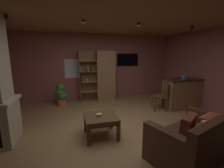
{
  "coord_description": "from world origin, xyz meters",
  "views": [
    {
      "loc": [
        -1.02,
        -3.29,
        1.79
      ],
      "look_at": [
        0.0,
        0.4,
        1.05
      ],
      "focal_mm": 24.48,
      "sensor_mm": 36.0,
      "label": 1
    }
  ],
  "objects_px": {
    "bookshelf_cabinet": "(103,76)",
    "table_book_1": "(99,114)",
    "leather_couch": "(194,141)",
    "potted_floor_plant": "(61,94)",
    "table_book_0": "(99,115)",
    "wall_mounted_tv": "(128,60)",
    "kitchen_bar_counter": "(185,93)",
    "dining_chair": "(162,94)",
    "coffee_table": "(101,120)",
    "tissue_box": "(185,77)"
  },
  "relations": [
    {
      "from": "table_book_0",
      "to": "table_book_1",
      "type": "xyz_separation_m",
      "value": [
        0.0,
        -0.01,
        0.03
      ]
    },
    {
      "from": "coffee_table",
      "to": "table_book_0",
      "type": "height_order",
      "value": "table_book_0"
    },
    {
      "from": "leather_couch",
      "to": "table_book_0",
      "type": "bearing_deg",
      "value": 141.32
    },
    {
      "from": "dining_chair",
      "to": "kitchen_bar_counter",
      "type": "bearing_deg",
      "value": -0.09
    },
    {
      "from": "table_book_1",
      "to": "potted_floor_plant",
      "type": "distance_m",
      "value": 2.59
    },
    {
      "from": "bookshelf_cabinet",
      "to": "potted_floor_plant",
      "type": "height_order",
      "value": "bookshelf_cabinet"
    },
    {
      "from": "tissue_box",
      "to": "wall_mounted_tv",
      "type": "height_order",
      "value": "wall_mounted_tv"
    },
    {
      "from": "dining_chair",
      "to": "potted_floor_plant",
      "type": "distance_m",
      "value": 3.45
    },
    {
      "from": "table_book_1",
      "to": "potted_floor_plant",
      "type": "relative_size",
      "value": 0.14
    },
    {
      "from": "coffee_table",
      "to": "potted_floor_plant",
      "type": "height_order",
      "value": "potted_floor_plant"
    },
    {
      "from": "table_book_1",
      "to": "wall_mounted_tv",
      "type": "xyz_separation_m",
      "value": [
        1.78,
        2.94,
        1.07
      ]
    },
    {
      "from": "table_book_1",
      "to": "tissue_box",
      "type": "bearing_deg",
      "value": 19.32
    },
    {
      "from": "dining_chair",
      "to": "wall_mounted_tv",
      "type": "bearing_deg",
      "value": 104.7
    },
    {
      "from": "bookshelf_cabinet",
      "to": "potted_floor_plant",
      "type": "xyz_separation_m",
      "value": [
        -1.6,
        -0.3,
        -0.55
      ]
    },
    {
      "from": "table_book_0",
      "to": "dining_chair",
      "type": "height_order",
      "value": "dining_chair"
    },
    {
      "from": "tissue_box",
      "to": "leather_couch",
      "type": "xyz_separation_m",
      "value": [
        -1.63,
        -2.23,
        -0.75
      ]
    },
    {
      "from": "kitchen_bar_counter",
      "to": "potted_floor_plant",
      "type": "distance_m",
      "value": 4.31
    },
    {
      "from": "leather_couch",
      "to": "bookshelf_cabinet",
      "type": "bearing_deg",
      "value": 101.23
    },
    {
      "from": "tissue_box",
      "to": "leather_couch",
      "type": "distance_m",
      "value": 2.86
    },
    {
      "from": "kitchen_bar_counter",
      "to": "table_book_1",
      "type": "relative_size",
      "value": 13.94
    },
    {
      "from": "kitchen_bar_counter",
      "to": "potted_floor_plant",
      "type": "relative_size",
      "value": 1.89
    },
    {
      "from": "wall_mounted_tv",
      "to": "table_book_0",
      "type": "bearing_deg",
      "value": -121.32
    },
    {
      "from": "coffee_table",
      "to": "table_book_0",
      "type": "relative_size",
      "value": 5.07
    },
    {
      "from": "coffee_table",
      "to": "potted_floor_plant",
      "type": "xyz_separation_m",
      "value": [
        -0.95,
        2.43,
        0.03
      ]
    },
    {
      "from": "tissue_box",
      "to": "dining_chair",
      "type": "bearing_deg",
      "value": -179.84
    },
    {
      "from": "coffee_table",
      "to": "wall_mounted_tv",
      "type": "distance_m",
      "value": 3.63
    },
    {
      "from": "table_book_1",
      "to": "table_book_0",
      "type": "bearing_deg",
      "value": 96.17
    },
    {
      "from": "table_book_0",
      "to": "leather_couch",
      "type": "bearing_deg",
      "value": -38.68
    },
    {
      "from": "tissue_box",
      "to": "dining_chair",
      "type": "distance_m",
      "value": 0.98
    },
    {
      "from": "tissue_box",
      "to": "table_book_0",
      "type": "xyz_separation_m",
      "value": [
        -3.08,
        -1.07,
        -0.58
      ]
    },
    {
      "from": "leather_couch",
      "to": "dining_chair",
      "type": "height_order",
      "value": "dining_chair"
    },
    {
      "from": "bookshelf_cabinet",
      "to": "potted_floor_plant",
      "type": "distance_m",
      "value": 1.72
    },
    {
      "from": "kitchen_bar_counter",
      "to": "table_book_0",
      "type": "relative_size",
      "value": 11.13
    },
    {
      "from": "leather_couch",
      "to": "potted_floor_plant",
      "type": "distance_m",
      "value": 4.29
    },
    {
      "from": "leather_couch",
      "to": "coffee_table",
      "type": "xyz_separation_m",
      "value": [
        -1.42,
        1.14,
        0.07
      ]
    },
    {
      "from": "leather_couch",
      "to": "wall_mounted_tv",
      "type": "distance_m",
      "value": 4.29
    },
    {
      "from": "bookshelf_cabinet",
      "to": "potted_floor_plant",
      "type": "bearing_deg",
      "value": -169.28
    },
    {
      "from": "bookshelf_cabinet",
      "to": "wall_mounted_tv",
      "type": "bearing_deg",
      "value": 10.88
    },
    {
      "from": "kitchen_bar_counter",
      "to": "table_book_1",
      "type": "height_order",
      "value": "kitchen_bar_counter"
    },
    {
      "from": "coffee_table",
      "to": "table_book_1",
      "type": "relative_size",
      "value": 6.35
    },
    {
      "from": "wall_mounted_tv",
      "to": "potted_floor_plant",
      "type": "bearing_deg",
      "value": -169.21
    },
    {
      "from": "leather_couch",
      "to": "coffee_table",
      "type": "bearing_deg",
      "value": 141.18
    },
    {
      "from": "leather_couch",
      "to": "table_book_1",
      "type": "height_order",
      "value": "leather_couch"
    },
    {
      "from": "bookshelf_cabinet",
      "to": "table_book_1",
      "type": "height_order",
      "value": "bookshelf_cabinet"
    },
    {
      "from": "kitchen_bar_counter",
      "to": "leather_couch",
      "type": "xyz_separation_m",
      "value": [
        -1.72,
        -2.23,
        -0.19
      ]
    },
    {
      "from": "coffee_table",
      "to": "dining_chair",
      "type": "distance_m",
      "value": 2.49
    },
    {
      "from": "bookshelf_cabinet",
      "to": "coffee_table",
      "type": "bearing_deg",
      "value": -103.33
    },
    {
      "from": "kitchen_bar_counter",
      "to": "dining_chair",
      "type": "relative_size",
      "value": 1.67
    },
    {
      "from": "leather_couch",
      "to": "potted_floor_plant",
      "type": "bearing_deg",
      "value": 123.49
    },
    {
      "from": "table_book_0",
      "to": "wall_mounted_tv",
      "type": "bearing_deg",
      "value": 58.68
    }
  ]
}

